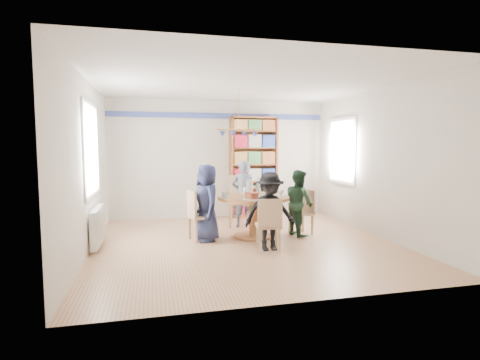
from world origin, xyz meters
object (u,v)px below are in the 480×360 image
object	(u,v)px
person_left	(207,203)
person_right	(299,203)
person_near	(270,211)
chair_right	(304,210)
person_far	(243,194)
radiator	(98,226)
bookshelf	(253,168)
chair_far	(240,198)
chair_left	(197,213)
chair_near	(269,223)
dining_table	(253,207)

from	to	relation	value
person_left	person_right	xyz separation A→B (m)	(1.71, 0.02, -0.06)
person_near	chair_right	bearing A→B (deg)	42.87
person_left	person_far	distance (m)	1.27
radiator	bookshelf	bearing A→B (deg)	32.62
chair_far	person_near	bearing A→B (deg)	-88.84
person_near	chair_left	bearing A→B (deg)	140.04
chair_near	person_left	distance (m)	1.27
chair_right	chair_far	distance (m)	1.45
person_left	dining_table	bearing A→B (deg)	83.18
person_far	bookshelf	size ratio (longest dim) A/B	0.58
person_near	person_far	bearing A→B (deg)	90.01
dining_table	chair_right	xyz separation A→B (m)	(1.00, 0.03, -0.09)
dining_table	chair_far	xyz separation A→B (m)	(-0.01, 1.07, 0.01)
chair_right	dining_table	bearing A→B (deg)	-178.13
chair_right	chair_far	size ratio (longest dim) A/B	0.81
chair_near	person_left	world-z (taller)	person_left
person_far	bookshelf	world-z (taller)	bookshelf
dining_table	radiator	bearing A→B (deg)	-178.45
chair_near	dining_table	bearing A→B (deg)	89.31
radiator	person_right	world-z (taller)	person_right
radiator	person_left	size ratio (longest dim) A/B	0.74
chair_left	person_right	size ratio (longest dim) A/B	0.72
radiator	chair_near	distance (m)	2.80
chair_far	person_left	world-z (taller)	person_left
chair_right	chair_near	size ratio (longest dim) A/B	0.99
person_far	bookshelf	distance (m)	1.29
chair_near	bookshelf	size ratio (longest dim) A/B	0.36
radiator	chair_left	bearing A→B (deg)	2.50
person_left	person_right	world-z (taller)	person_left
chair_far	chair_right	bearing A→B (deg)	-45.75
chair_left	chair_near	size ratio (longest dim) A/B	1.04
radiator	person_left	bearing A→B (deg)	0.82
radiator	chair_right	world-z (taller)	chair_right
radiator	bookshelf	distance (m)	3.87
chair_far	dining_table	bearing A→B (deg)	-89.58
chair_left	bookshelf	xyz separation A→B (m)	(1.55, 1.97, 0.66)
chair_far	bookshelf	bearing A→B (deg)	59.19
chair_left	person_left	world-z (taller)	person_left
person_left	radiator	bearing A→B (deg)	-99.11
chair_right	chair_far	world-z (taller)	chair_far
person_left	person_near	size ratio (longest dim) A/B	1.08
chair_left	chair_far	xyz separation A→B (m)	(1.01, 1.07, 0.08)
chair_right	chair_near	world-z (taller)	chair_near
chair_near	person_far	world-z (taller)	person_far
chair_near	person_near	distance (m)	0.19
dining_table	person_near	size ratio (longest dim) A/B	1.04
chair_right	person_far	distance (m)	1.31
chair_right	person_near	bearing A→B (deg)	-136.87
chair_left	person_near	xyz separation A→B (m)	(1.05, -0.87, 0.14)
person_right	bookshelf	distance (m)	2.10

